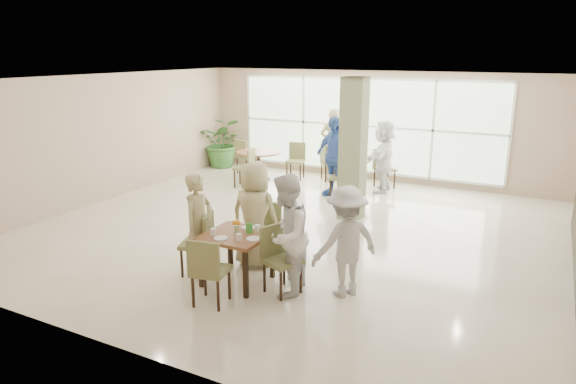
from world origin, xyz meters
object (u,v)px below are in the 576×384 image
at_px(round_table_left, 259,158).
at_px(adult_a, 334,157).
at_px(potted_plant, 223,142).
at_px(main_table, 237,240).
at_px(teen_far, 255,214).
at_px(round_table_right, 350,166).
at_px(adult_b, 384,156).
at_px(teen_left, 199,225).
at_px(teen_right, 286,235).
at_px(adult_standing, 333,145).
at_px(teen_standing, 346,241).

height_order(round_table_left, adult_a, adult_a).
bearing_deg(potted_plant, adult_a, -19.22).
height_order(main_table, teen_far, teen_far).
distance_m(round_table_right, adult_b, 0.86).
xyz_separation_m(main_table, teen_far, (-0.09, 0.66, 0.19)).
relative_size(main_table, teen_left, 0.57).
bearing_deg(adult_b, teen_right, -1.65).
distance_m(teen_right, adult_b, 5.88).
bearing_deg(adult_standing, teen_right, 92.59).
xyz_separation_m(adult_b, adult_standing, (-1.47, 0.42, 0.08)).
relative_size(potted_plant, adult_b, 0.84).
bearing_deg(adult_b, round_table_left, -89.26).
xyz_separation_m(round_table_left, adult_b, (3.24, 0.38, 0.28)).
distance_m(main_table, round_table_right, 5.79).
xyz_separation_m(main_table, round_table_left, (-2.88, 5.50, -0.07)).
height_order(round_table_left, round_table_right, same).
height_order(potted_plant, adult_a, adult_a).
distance_m(teen_far, adult_b, 5.23).
relative_size(potted_plant, teen_standing, 0.93).
bearing_deg(main_table, teen_far, 97.98).
height_order(adult_a, adult_standing, adult_standing).
bearing_deg(adult_a, round_table_left, -168.75).
bearing_deg(teen_far, main_table, 95.42).
xyz_separation_m(round_table_right, teen_right, (1.23, -5.76, 0.30)).
bearing_deg(adult_a, potted_plant, -174.87).
height_order(main_table, round_table_left, same).
bearing_deg(round_table_right, potted_plant, 171.89).
xyz_separation_m(round_table_left, teen_right, (3.67, -5.49, 0.27)).
bearing_deg(teen_right, main_table, -100.13).
relative_size(main_table, round_table_left, 0.78).
distance_m(round_table_left, teen_standing, 6.78).
height_order(teen_left, teen_right, teen_right).
bearing_deg(potted_plant, teen_left, -58.42).
bearing_deg(teen_far, potted_plant, -54.40).
bearing_deg(adult_b, teen_far, -10.73).
distance_m(round_table_left, potted_plant, 1.90).
relative_size(adult_a, adult_standing, 0.98).
relative_size(adult_b, adult_standing, 0.91).
distance_m(adult_a, adult_standing, 1.46).
relative_size(round_table_right, teen_right, 0.59).
bearing_deg(round_table_left, adult_b, 6.62).
bearing_deg(adult_b, main_table, -9.29).
bearing_deg(round_table_right, adult_b, 7.52).
relative_size(teen_left, adult_standing, 0.83).
height_order(round_table_right, teen_standing, teen_standing).
relative_size(potted_plant, teen_right, 0.85).
bearing_deg(round_table_left, teen_left, -68.00).
relative_size(teen_far, teen_standing, 1.08).
xyz_separation_m(round_table_right, adult_standing, (-0.68, 0.53, 0.39)).
height_order(teen_far, adult_a, adult_a).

